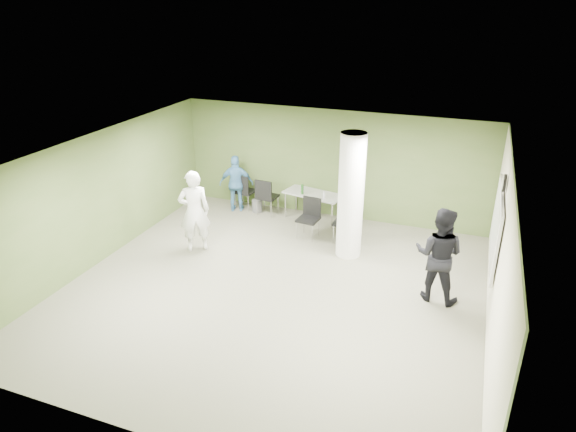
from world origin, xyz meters
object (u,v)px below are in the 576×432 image
at_px(woman_white, 194,211).
at_px(man_black, 439,255).
at_px(man_blue, 236,184).
at_px(chair_back_left, 244,189).
at_px(folding_table, 313,195).

relative_size(woman_white, man_black, 1.01).
bearing_deg(man_blue, chair_back_left, -148.10).
relative_size(folding_table, man_blue, 1.06).
bearing_deg(chair_back_left, folding_table, -174.53).
height_order(folding_table, chair_back_left, chair_back_left).
bearing_deg(chair_back_left, woman_white, 96.10).
distance_m(chair_back_left, man_black, 5.99).
xyz_separation_m(chair_back_left, man_blue, (-0.12, -0.16, 0.19)).
xyz_separation_m(woman_white, man_blue, (-0.13, 2.40, -0.18)).
xyz_separation_m(chair_back_left, woman_white, (0.01, -2.56, 0.37)).
bearing_deg(man_blue, man_black, 134.21).
height_order(woman_white, man_black, woman_white).
distance_m(woman_white, man_black, 5.31).
distance_m(chair_back_left, man_blue, 0.28).
bearing_deg(woman_white, chair_back_left, -124.35).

